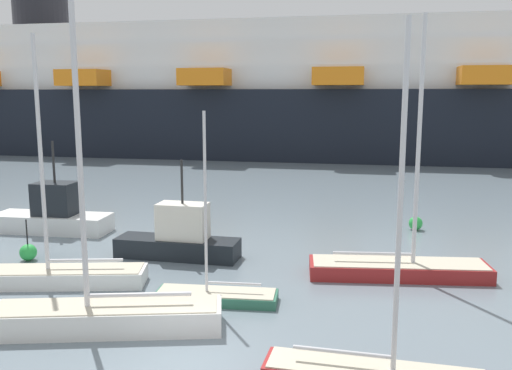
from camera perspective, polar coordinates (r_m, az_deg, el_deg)
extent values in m
plane|color=slate|center=(15.29, -6.80, -18.36)|extent=(600.00, 600.00, 0.00)
cube|color=beige|center=(13.94, 12.26, -18.20)|extent=(5.12, 1.34, 0.04)
cylinder|color=silver|center=(12.60, 14.82, -1.83)|extent=(0.13, 0.13, 8.08)
cylinder|color=silver|center=(13.81, 8.99, -16.82)|extent=(2.38, 0.23, 0.10)
cube|color=white|center=(17.68, -15.30, -13.27)|extent=(7.13, 3.17, 0.77)
cube|color=beige|center=(17.53, -15.36, -12.05)|extent=(6.83, 2.99, 0.04)
cylinder|color=silver|center=(16.54, -17.98, 3.64)|extent=(0.17, 0.17, 9.60)
cylinder|color=silver|center=(17.23, -12.06, -11.13)|extent=(3.07, 0.88, 0.13)
cube|color=#2D6B51|center=(19.36, -4.15, -11.57)|extent=(4.29, 1.50, 0.34)
cube|color=beige|center=(19.30, -4.16, -11.04)|extent=(4.12, 1.39, 0.04)
cylinder|color=silver|center=(18.51, -5.30, -1.97)|extent=(0.10, 0.10, 6.23)
cylinder|color=silver|center=(19.08, -2.34, -10.21)|extent=(1.90, 0.20, 0.08)
cube|color=white|center=(22.12, -19.57, -9.03)|extent=(6.40, 2.80, 0.60)
cube|color=beige|center=(22.02, -19.62, -8.24)|extent=(6.13, 2.63, 0.04)
cylinder|color=silver|center=(21.32, -21.54, 2.88)|extent=(0.15, 0.15, 8.62)
cylinder|color=silver|center=(21.67, -17.37, -7.50)|extent=(2.76, 0.72, 0.12)
cube|color=maroon|center=(22.45, 14.60, -8.54)|extent=(7.08, 2.50, 0.57)
cube|color=beige|center=(22.36, 14.63, -7.80)|extent=(6.79, 2.33, 0.04)
cylinder|color=silver|center=(21.57, 16.61, 4.26)|extent=(0.17, 0.17, 9.46)
cylinder|color=silver|center=(22.11, 12.09, -7.01)|extent=(3.12, 0.47, 0.13)
cube|color=white|center=(30.46, -20.51, -3.73)|extent=(6.12, 2.07, 0.93)
cube|color=#1E2328|center=(30.05, -20.15, -1.33)|extent=(2.09, 1.53, 1.68)
cylinder|color=#262626|center=(29.77, -20.36, 2.27)|extent=(0.12, 0.12, 2.13)
cube|color=black|center=(24.42, -8.18, -6.50)|extent=(5.48, 1.73, 0.86)
cube|color=silver|center=(24.02, -7.64, -3.76)|extent=(2.20, 1.24, 1.58)
cylinder|color=#262626|center=(23.68, -7.73, 0.34)|extent=(0.11, 0.11, 1.90)
sphere|color=green|center=(30.12, 16.30, -3.85)|extent=(0.72, 0.72, 0.72)
cylinder|color=black|center=(29.98, 16.36, -2.62)|extent=(0.06, 0.06, 0.60)
sphere|color=green|center=(25.70, -22.66, -6.50)|extent=(0.72, 0.72, 0.72)
cylinder|color=black|center=(25.48, -22.79, -4.54)|extent=(0.06, 0.06, 1.09)
cube|color=black|center=(67.67, -2.79, 6.69)|extent=(137.63, 21.98, 7.55)
cube|color=white|center=(67.61, -2.83, 10.94)|extent=(126.60, 19.45, 2.47)
cube|color=white|center=(67.71, -2.85, 13.03)|extent=(119.00, 18.29, 2.47)
cube|color=white|center=(67.91, -2.86, 15.11)|extent=(111.41, 17.12, 2.47)
cube|color=orange|center=(63.34, -17.51, 10.61)|extent=(5.02, 3.94, 1.73)
cube|color=orange|center=(57.98, -5.33, 11.14)|extent=(5.02, 3.94, 1.73)
cube|color=orange|center=(55.59, 8.61, 11.14)|extent=(5.02, 3.94, 1.73)
cube|color=orange|center=(56.52, 22.88, 10.49)|extent=(5.02, 3.94, 1.73)
cylinder|color=black|center=(78.32, -21.54, 17.17)|extent=(6.92, 6.92, 6.86)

